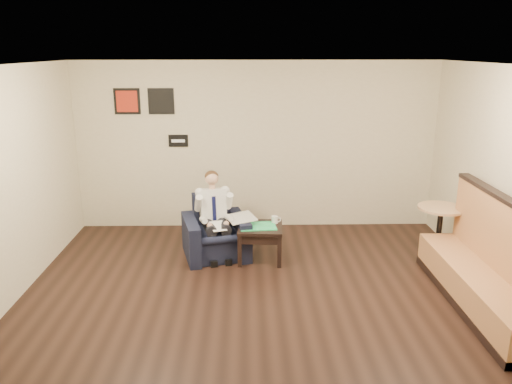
{
  "coord_description": "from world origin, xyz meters",
  "views": [
    {
      "loc": [
        -0.18,
        -5.23,
        2.98
      ],
      "look_at": [
        -0.04,
        1.2,
        1.12
      ],
      "focal_mm": 35.0,
      "sensor_mm": 36.0,
      "label": 1
    }
  ],
  "objects_px": {
    "coffee_mug": "(275,220)",
    "banquette": "(483,255)",
    "armchair": "(216,228)",
    "green_folder": "(258,226)",
    "cafe_table": "(439,234)",
    "seated_man": "(217,220)",
    "side_table": "(260,243)",
    "smartphone": "(265,222)"
  },
  "relations": [
    {
      "from": "side_table",
      "to": "cafe_table",
      "type": "height_order",
      "value": "cafe_table"
    },
    {
      "from": "cafe_table",
      "to": "green_folder",
      "type": "bearing_deg",
      "value": 178.87
    },
    {
      "from": "green_folder",
      "to": "coffee_mug",
      "type": "xyz_separation_m",
      "value": [
        0.25,
        0.14,
        0.05
      ]
    },
    {
      "from": "side_table",
      "to": "cafe_table",
      "type": "bearing_deg",
      "value": -1.6
    },
    {
      "from": "coffee_mug",
      "to": "cafe_table",
      "type": "xyz_separation_m",
      "value": [
        2.36,
        -0.2,
        -0.16
      ]
    },
    {
      "from": "coffee_mug",
      "to": "banquette",
      "type": "bearing_deg",
      "value": -33.37
    },
    {
      "from": "smartphone",
      "to": "coffee_mug",
      "type": "bearing_deg",
      "value": -7.1
    },
    {
      "from": "banquette",
      "to": "cafe_table",
      "type": "relative_size",
      "value": 3.15
    },
    {
      "from": "side_table",
      "to": "banquette",
      "type": "distance_m",
      "value": 2.96
    },
    {
      "from": "armchair",
      "to": "green_folder",
      "type": "bearing_deg",
      "value": -29.82
    },
    {
      "from": "cafe_table",
      "to": "smartphone",
      "type": "bearing_deg",
      "value": 174.29
    },
    {
      "from": "seated_man",
      "to": "coffee_mug",
      "type": "distance_m",
      "value": 0.85
    },
    {
      "from": "green_folder",
      "to": "coffee_mug",
      "type": "bearing_deg",
      "value": 29.99
    },
    {
      "from": "armchair",
      "to": "smartphone",
      "type": "bearing_deg",
      "value": -12.12
    },
    {
      "from": "green_folder",
      "to": "banquette",
      "type": "relative_size",
      "value": 0.2
    },
    {
      "from": "green_folder",
      "to": "banquette",
      "type": "xyz_separation_m",
      "value": [
        2.6,
        -1.41,
        0.13
      ]
    },
    {
      "from": "coffee_mug",
      "to": "armchair",
      "type": "bearing_deg",
      "value": 177.68
    },
    {
      "from": "armchair",
      "to": "seated_man",
      "type": "height_order",
      "value": "seated_man"
    },
    {
      "from": "green_folder",
      "to": "coffee_mug",
      "type": "height_order",
      "value": "coffee_mug"
    },
    {
      "from": "side_table",
      "to": "coffee_mug",
      "type": "bearing_deg",
      "value": 29.99
    },
    {
      "from": "side_table",
      "to": "banquette",
      "type": "xyz_separation_m",
      "value": [
        2.57,
        -1.43,
        0.39
      ]
    },
    {
      "from": "seated_man",
      "to": "side_table",
      "type": "xyz_separation_m",
      "value": [
        0.63,
        -0.05,
        -0.34
      ]
    },
    {
      "from": "seated_man",
      "to": "banquette",
      "type": "height_order",
      "value": "banquette"
    },
    {
      "from": "coffee_mug",
      "to": "smartphone",
      "type": "relative_size",
      "value": 0.68
    },
    {
      "from": "green_folder",
      "to": "armchair",
      "type": "bearing_deg",
      "value": 163.88
    },
    {
      "from": "green_folder",
      "to": "smartphone",
      "type": "distance_m",
      "value": 0.22
    },
    {
      "from": "armchair",
      "to": "seated_man",
      "type": "xyz_separation_m",
      "value": [
        0.03,
        -0.11,
        0.16
      ]
    },
    {
      "from": "side_table",
      "to": "smartphone",
      "type": "bearing_deg",
      "value": 68.94
    },
    {
      "from": "seated_man",
      "to": "cafe_table",
      "type": "xyz_separation_m",
      "value": [
        3.2,
        -0.12,
        -0.19
      ]
    },
    {
      "from": "seated_man",
      "to": "side_table",
      "type": "bearing_deg",
      "value": -18.09
    },
    {
      "from": "coffee_mug",
      "to": "cafe_table",
      "type": "height_order",
      "value": "cafe_table"
    },
    {
      "from": "coffee_mug",
      "to": "banquette",
      "type": "xyz_separation_m",
      "value": [
        2.35,
        -1.55,
        0.08
      ]
    },
    {
      "from": "banquette",
      "to": "coffee_mug",
      "type": "bearing_deg",
      "value": 146.63
    },
    {
      "from": "armchair",
      "to": "coffee_mug",
      "type": "height_order",
      "value": "armchair"
    },
    {
      "from": "side_table",
      "to": "banquette",
      "type": "relative_size",
      "value": 0.25
    },
    {
      "from": "armchair",
      "to": "banquette",
      "type": "relative_size",
      "value": 0.35
    },
    {
      "from": "coffee_mug",
      "to": "banquette",
      "type": "height_order",
      "value": "banquette"
    },
    {
      "from": "armchair",
      "to": "green_folder",
      "type": "height_order",
      "value": "armchair"
    },
    {
      "from": "banquette",
      "to": "green_folder",
      "type": "bearing_deg",
      "value": 151.62
    },
    {
      "from": "green_folder",
      "to": "smartphone",
      "type": "xyz_separation_m",
      "value": [
        0.1,
        0.2,
        -0.0
      ]
    },
    {
      "from": "seated_man",
      "to": "cafe_table",
      "type": "bearing_deg",
      "value": -15.85
    },
    {
      "from": "smartphone",
      "to": "green_folder",
      "type": "bearing_deg",
      "value": -103.96
    }
  ]
}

